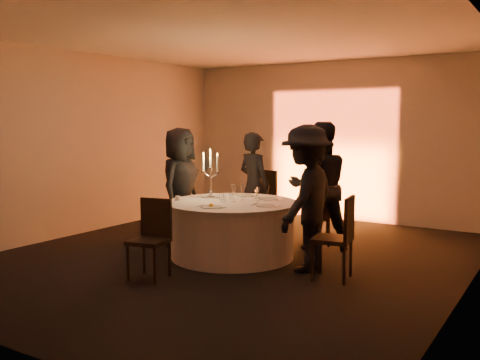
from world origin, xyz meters
The scene contains 32 objects.
floor centered at (0.00, 0.00, 0.00)m, with size 7.00×7.00×0.00m, color black.
ceiling centered at (0.00, 0.00, 3.00)m, with size 7.00×7.00×0.00m, color white.
wall_back centered at (0.00, 3.50, 1.50)m, with size 7.00×7.00×0.00m, color #B0A9A3.
wall_left centered at (-3.00, 0.00, 1.50)m, with size 7.00×7.00×0.00m, color #B0A9A3.
wall_right centered at (3.00, 0.00, 1.50)m, with size 7.00×7.00×0.00m, color #B0A9A3.
uplighter_fixture centered at (0.00, 3.20, 0.05)m, with size 0.25×0.12×0.10m, color black.
banquet_table centered at (0.00, 0.00, 0.38)m, with size 1.80×1.80×0.77m.
chair_left centered at (-1.33, 0.63, 0.60)m, with size 0.63×0.63×1.06m.
chair_back_left centered at (-0.35, 1.71, 0.61)m, with size 0.54×0.54×1.07m.
chair_back_right centered at (0.69, 1.27, 0.54)m, with size 0.56×0.56×0.96m.
chair_right centered at (1.65, -0.23, 0.56)m, with size 0.50×0.50×0.99m.
chair_front centered at (-0.29, -1.32, 0.53)m, with size 0.48×0.48×0.94m.
guest_left centered at (-1.09, 0.22, 0.89)m, with size 0.87×0.56×1.77m, color black.
guest_back_left centered at (-0.36, 1.20, 0.85)m, with size 0.62×0.41×1.70m, color black.
guest_back_right centered at (0.84, 1.02, 0.93)m, with size 0.90×0.70×1.86m, color black.
guest_right centered at (1.14, -0.06, 0.91)m, with size 1.18×0.68×1.83m, color black.
plate_left centered at (-0.51, 0.20, 0.78)m, with size 0.36×0.29×0.01m.
plate_back_left centered at (-0.16, 0.59, 0.78)m, with size 0.35×0.27×0.01m.
plate_back_right centered at (0.31, 0.46, 0.78)m, with size 0.35×0.27×0.01m.
plate_right centered at (0.58, -0.09, 0.78)m, with size 0.36×0.25×0.01m.
plate_front centered at (0.04, -0.55, 0.79)m, with size 0.36×0.28×0.08m.
coffee_cup centered at (-0.70, -0.32, 0.80)m, with size 0.11×0.11×0.07m.
candelabra centered at (-0.44, 0.11, 1.02)m, with size 0.30×0.14×0.71m.
wine_glass_a centered at (0.28, 0.23, 0.91)m, with size 0.07×0.07×0.19m.
wine_glass_b centered at (-0.11, 0.44, 0.91)m, with size 0.07×0.07×0.19m.
wine_glass_c centered at (0.03, 0.00, 0.91)m, with size 0.07×0.07×0.19m.
wine_glass_d centered at (-0.20, 0.33, 0.91)m, with size 0.07×0.07×0.19m.
wine_glass_e centered at (0.38, 0.01, 0.91)m, with size 0.07×0.07×0.19m.
wine_glass_f centered at (0.05, 0.18, 0.91)m, with size 0.07×0.07×0.19m.
tumbler_a centered at (-0.16, 0.23, 0.82)m, with size 0.07×0.07×0.09m, color silver.
tumbler_b centered at (-0.20, 0.04, 0.82)m, with size 0.07×0.07×0.09m, color silver.
tumbler_c centered at (-0.07, -0.11, 0.82)m, with size 0.07×0.07×0.09m, color silver.
Camera 1 is at (3.93, -6.07, 1.86)m, focal length 40.00 mm.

